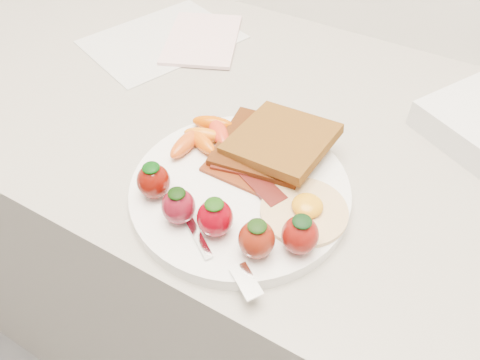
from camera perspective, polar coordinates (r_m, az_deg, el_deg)
The scene contains 11 objects.
counter at distance 1.03m, azimuth 3.53°, elevation -12.74°, with size 2.00×0.60×0.90m, color gray.
plate at distance 0.58m, azimuth -0.00°, elevation -1.30°, with size 0.27×0.27×0.02m, color white.
toast_lower at distance 0.61m, azimuth 3.10°, elevation 4.09°, with size 0.12×0.12×0.01m, color black.
toast_upper at distance 0.60m, azimuth 5.07°, elevation 4.89°, with size 0.12×0.12×0.01m, color #472912.
fried_egg at distance 0.54m, azimuth 7.93°, elevation -3.57°, with size 0.10×0.10×0.02m.
bacon_strips at distance 0.58m, azimuth 1.01°, elevation 0.59°, with size 0.12×0.07×0.01m.
baby_carrots at distance 0.62m, azimuth -4.29°, elevation 5.51°, with size 0.08×0.10×0.02m.
strawberries at distance 0.51m, azimuth -2.42°, elevation -4.29°, with size 0.22×0.07×0.05m.
fork at distance 0.51m, azimuth -3.07°, elevation -8.39°, with size 0.16×0.08×0.00m.
paper_sheet at distance 0.89m, azimuth -9.45°, elevation 16.54°, with size 0.19×0.25×0.00m, color silver.
notepad at distance 0.87m, azimuth -4.61°, elevation 16.77°, with size 0.12×0.18×0.01m, color beige.
Camera 1 is at (0.21, 1.21, 1.34)m, focal length 35.00 mm.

